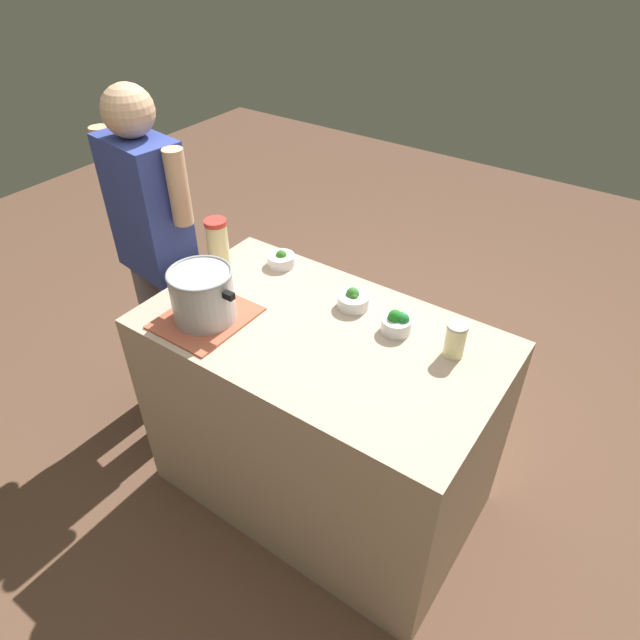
# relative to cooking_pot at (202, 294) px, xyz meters

# --- Properties ---
(ground_plane) EXTENTS (8.00, 8.00, 0.00)m
(ground_plane) POSITION_rel_cooking_pot_xyz_m (-0.38, -0.18, -1.01)
(ground_plane) COLOR brown
(counter_slab) EXTENTS (1.30, 0.75, 0.90)m
(counter_slab) POSITION_rel_cooking_pot_xyz_m (-0.38, -0.18, -0.56)
(counter_slab) COLOR #C3A68E
(counter_slab) RESTS_ON ground_plane
(dish_cloth) EXTENTS (0.29, 0.34, 0.01)m
(dish_cloth) POSITION_rel_cooking_pot_xyz_m (0.00, 0.00, -0.11)
(dish_cloth) COLOR #BD5B41
(dish_cloth) RESTS_ON counter_slab
(cooking_pot) EXTENTS (0.30, 0.23, 0.20)m
(cooking_pot) POSITION_rel_cooking_pot_xyz_m (0.00, 0.00, 0.00)
(cooking_pot) COLOR #B7B7BC
(cooking_pot) RESTS_ON dish_cloth
(lemonade_pitcher) EXTENTS (0.09, 0.09, 0.25)m
(lemonade_pitcher) POSITION_rel_cooking_pot_xyz_m (0.15, -0.24, 0.02)
(lemonade_pitcher) COLOR #F4E79F
(lemonade_pitcher) RESTS_ON counter_slab
(mason_jar) EXTENTS (0.07, 0.07, 0.13)m
(mason_jar) POSITION_rel_cooking_pot_xyz_m (-0.82, -0.33, -0.05)
(mason_jar) COLOR #EFE9A7
(mason_jar) RESTS_ON counter_slab
(broccoli_bowl_front) EXTENTS (0.12, 0.12, 0.07)m
(broccoli_bowl_front) POSITION_rel_cooking_pot_xyz_m (0.00, -0.45, -0.08)
(broccoli_bowl_front) COLOR silver
(broccoli_bowl_front) RESTS_ON counter_slab
(broccoli_bowl_center) EXTENTS (0.11, 0.11, 0.09)m
(broccoli_bowl_center) POSITION_rel_cooking_pot_xyz_m (-0.60, -0.33, -0.07)
(broccoli_bowl_center) COLOR silver
(broccoli_bowl_center) RESTS_ON counter_slab
(broccoli_bowl_back) EXTENTS (0.12, 0.12, 0.08)m
(broccoli_bowl_back) POSITION_rel_cooking_pot_xyz_m (-0.40, -0.37, -0.08)
(broccoli_bowl_back) COLOR silver
(broccoli_bowl_back) RESTS_ON counter_slab
(person_cook) EXTENTS (0.50, 0.25, 1.60)m
(person_cook) POSITION_rel_cooking_pot_xyz_m (0.52, -0.23, -0.13)
(person_cook) COLOR slate
(person_cook) RESTS_ON ground_plane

